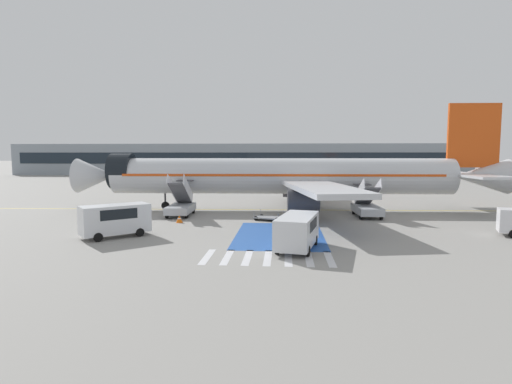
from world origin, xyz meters
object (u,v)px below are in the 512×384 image
at_px(service_van_2, 297,229).
at_px(ground_crew_0, 293,206).
at_px(boarding_stairs_forward, 181,205).
at_px(boarding_stairs_aft, 367,207).
at_px(ground_crew_1, 299,208).
at_px(airliner, 287,176).
at_px(traffic_cone_0, 179,219).
at_px(fuel_tanker, 332,181).
at_px(service_van_0, 115,218).
at_px(baggage_cart, 269,218).
at_px(terminal_building, 236,159).

height_order(service_van_2, ground_crew_0, service_van_2).
bearing_deg(boarding_stairs_forward, boarding_stairs_aft, 0.00).
bearing_deg(ground_crew_1, ground_crew_0, 20.95).
bearing_deg(ground_crew_0, boarding_stairs_aft, 112.47).
distance_m(airliner, traffic_cone_0, 13.44).
xyz_separation_m(boarding_stairs_forward, boarding_stairs_aft, (18.23, 0.63, -0.04)).
xyz_separation_m(airliner, fuel_tanker, (7.11, 19.84, -1.84)).
xyz_separation_m(service_van_0, ground_crew_1, (13.72, 9.12, -0.37)).
height_order(ground_crew_0, traffic_cone_0, ground_crew_0).
distance_m(service_van_0, ground_crew_0, 16.89).
relative_size(service_van_0, ground_crew_0, 2.87).
xyz_separation_m(fuel_tanker, service_van_0, (-19.76, -35.09, -0.43)).
bearing_deg(airliner, boarding_stairs_forward, 112.75).
relative_size(service_van_2, traffic_cone_0, 8.11).
relative_size(fuel_tanker, ground_crew_1, 5.46).
xyz_separation_m(airliner, baggage_cart, (-1.69, -7.03, -3.42)).
relative_size(ground_crew_0, traffic_cone_0, 2.60).
distance_m(ground_crew_0, terminal_building, 79.21).
distance_m(boarding_stairs_forward, terminal_building, 78.04).
relative_size(boarding_stairs_aft, baggage_cart, 1.78).
bearing_deg(boarding_stairs_aft, ground_crew_0, -178.18).
xyz_separation_m(service_van_0, terminal_building, (-1.70, 88.28, 3.06)).
distance_m(boarding_stairs_aft, traffic_cone_0, 17.93).
bearing_deg(boarding_stairs_aft, terminal_building, 103.97).
relative_size(airliner, service_van_0, 9.44).
distance_m(ground_crew_0, ground_crew_1, 1.54).
xyz_separation_m(baggage_cart, terminal_building, (-12.67, 80.06, 4.22)).
height_order(boarding_stairs_forward, traffic_cone_0, boarding_stairs_forward).
height_order(boarding_stairs_forward, service_van_2, boarding_stairs_forward).
bearing_deg(boarding_stairs_aft, ground_crew_1, -165.91).
bearing_deg(traffic_cone_0, ground_crew_1, 14.08).
height_order(boarding_stairs_aft, service_van_2, boarding_stairs_aft).
relative_size(boarding_stairs_forward, ground_crew_1, 2.94).
xyz_separation_m(boarding_stairs_aft, ground_crew_0, (-7.19, -0.48, 0.02)).
relative_size(service_van_2, ground_crew_1, 2.99).
xyz_separation_m(fuel_tanker, traffic_cone_0, (-16.71, -28.64, -1.51)).
bearing_deg(service_van_0, baggage_cart, -93.12).
bearing_deg(ground_crew_0, fuel_tanker, -176.33).
relative_size(airliner, traffic_cone_0, 70.20).
height_order(airliner, service_van_0, airliner).
bearing_deg(terminal_building, ground_crew_0, -79.16).
distance_m(service_van_0, ground_crew_1, 16.48).
bearing_deg(fuel_tanker, service_van_0, -19.68).
bearing_deg(fuel_tanker, service_van_2, -0.09).
xyz_separation_m(baggage_cart, ground_crew_0, (2.22, 2.34, 0.74)).
xyz_separation_m(ground_crew_1, traffic_cone_0, (-10.67, -2.68, -0.71)).
distance_m(baggage_cart, ground_crew_1, 3.00).
bearing_deg(ground_crew_1, terminal_building, 11.59).
height_order(fuel_tanker, ground_crew_1, fuel_tanker).
relative_size(service_van_0, traffic_cone_0, 7.44).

